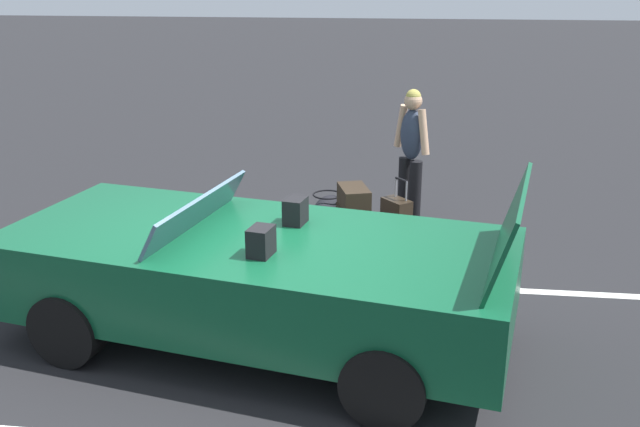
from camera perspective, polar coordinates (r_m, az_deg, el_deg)
The scene contains 8 objects.
ground_plane at distance 6.17m, azimuth -4.87°, elevation -9.94°, with size 80.00×80.00×0.00m, color black.
lot_line_near at distance 7.26m, azimuth -2.90°, elevation -5.24°, with size 18.00×0.12×0.01m, color silver.
convertible_car at distance 5.98m, azimuth -6.78°, elevation -4.65°, with size 4.40×2.54×1.53m.
suitcase_large_black at distance 7.83m, azimuth 2.64°, elevation -0.50°, with size 0.41×0.54×0.74m.
suitcase_medium_bright at distance 7.20m, azimuth 3.12°, elevation -2.80°, with size 0.28×0.41×0.62m.
suitcase_small_carryon at distance 8.20m, azimuth 6.06°, elevation -0.52°, with size 0.37×0.39×0.74m.
duffel_bag at distance 8.86m, azimuth 0.61°, elevation 0.45°, with size 0.45×0.69×0.34m.
traveler_person at distance 8.56m, azimuth 7.25°, elevation 5.00°, with size 0.46×0.52×1.65m.
Camera 1 is at (-1.16, 5.28, 2.98)m, focal length 40.30 mm.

